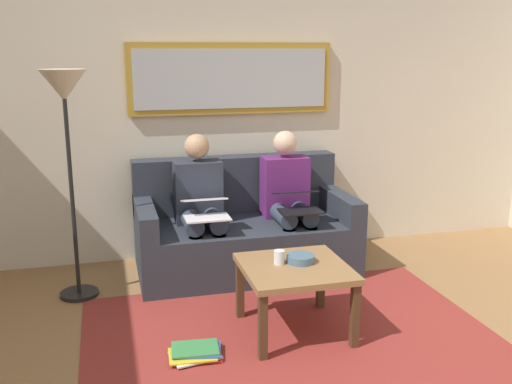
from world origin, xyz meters
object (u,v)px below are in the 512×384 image
Objects in this scene: person_left at (288,196)px; laptop_white at (205,208)px; person_right at (200,202)px; coffee_table at (295,275)px; cup at (279,257)px; standing_lamp at (65,112)px; magazine_stack at (196,353)px; laptop_black at (298,201)px; couch at (243,231)px; bowl at (301,259)px; framed_mirror at (232,79)px.

laptop_white is (0.74, 0.25, 0.02)m from person_left.
person_left and person_right have the same top height.
person_right reaches higher than coffee_table.
cup is 0.08× the size of person_right.
standing_lamp is (0.96, 0.20, 0.76)m from person_right.
magazine_stack is at bearing 121.93° from standing_lamp.
coffee_table is at bearing 109.82° from person_right.
laptop_black is 0.78m from person_right.
couch is at bearing -169.56° from person_right.
standing_lamp is at bearing -32.41° from bowl.
couch is 1.55m from magazine_stack.
coffee_table is 1.98× the size of magazine_stack.
framed_mirror reaches higher than coffee_table.
bowl is 0.11× the size of standing_lamp.
laptop_white is at bearing -103.66° from magazine_stack.
person_right is 0.69× the size of standing_lamp.
person_right reaches higher than magazine_stack.
bowl is at bearing 112.90° from person_right.
bowl is at bearing 176.53° from cup.
bowl is at bearing 93.58° from framed_mirror.
framed_mirror is at bearing -62.15° from laptop_black.
couch is 1.18m from cup.
cup is 0.08× the size of person_left.
coffee_table is 1.24m from person_right.
bowl is (-0.10, 1.56, -1.07)m from framed_mirror.
framed_mirror is (0.00, -0.39, 1.24)m from couch.
laptop_white is (0.33, -0.85, 0.13)m from cup.
laptop_black is 0.74m from laptop_white.
framed_mirror reaches higher than bowl.
person_left is at bearing 169.56° from couch.
person_right is at bearing -67.10° from bowl.
magazine_stack is (1.00, 1.08, -0.60)m from laptop_black.
person_left reaches higher than laptop_black.
couch is 5.17× the size of laptop_white.
laptop_black is at bearing 140.07° from couch.
bowl is 0.53× the size of laptop_white.
cup is at bearing -159.05° from magazine_stack.
person_right is at bearing -90.00° from laptop_white.
cup is at bearing -31.29° from coffee_table.
bowl is 1.20m from person_right.
bowl is 0.92m from laptop_black.
coffee_table is 1.96× the size of laptop_white.
coffee_table is at bearing 148.71° from cup.
person_left is at bearing 128.89° from framed_mirror.
person_left is at bearing 180.00° from person_right.
magazine_stack is (1.00, 1.32, -0.58)m from person_left.
couch is at bearing -87.86° from coffee_table.
person_left is (-0.37, 0.46, -0.94)m from framed_mirror.
standing_lamp reaches higher than magazine_stack.
cup is (0.09, -0.05, 0.11)m from coffee_table.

